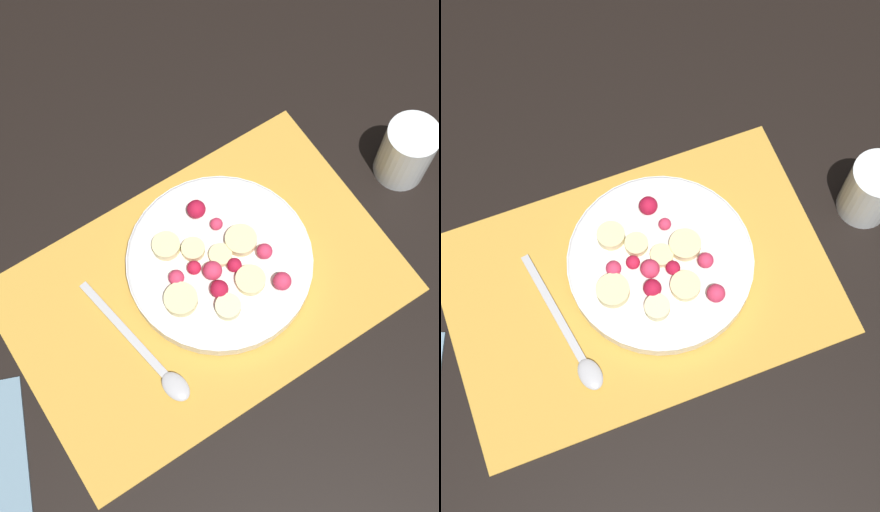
# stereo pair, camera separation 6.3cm
# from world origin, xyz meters

# --- Properties ---
(ground_plane) EXTENTS (3.00, 3.00, 0.00)m
(ground_plane) POSITION_xyz_m (0.00, 0.00, 0.00)
(ground_plane) COLOR black
(placemat) EXTENTS (0.43, 0.29, 0.01)m
(placemat) POSITION_xyz_m (0.00, 0.00, 0.00)
(placemat) COLOR gold
(placemat) RESTS_ON ground_plane
(fruit_bowl) EXTENTS (0.21, 0.21, 0.05)m
(fruit_bowl) POSITION_xyz_m (0.03, 0.01, 0.02)
(fruit_bowl) COLOR white
(fruit_bowl) RESTS_ON placemat
(spoon) EXTENTS (0.05, 0.18, 0.01)m
(spoon) POSITION_xyz_m (-0.09, -0.04, 0.01)
(spoon) COLOR #B2B2B7
(spoon) RESTS_ON placemat
(drinking_glass) EXTENTS (0.06, 0.06, 0.08)m
(drinking_glass) POSITION_xyz_m (0.29, -0.00, 0.04)
(drinking_glass) COLOR white
(drinking_glass) RESTS_ON ground_plane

